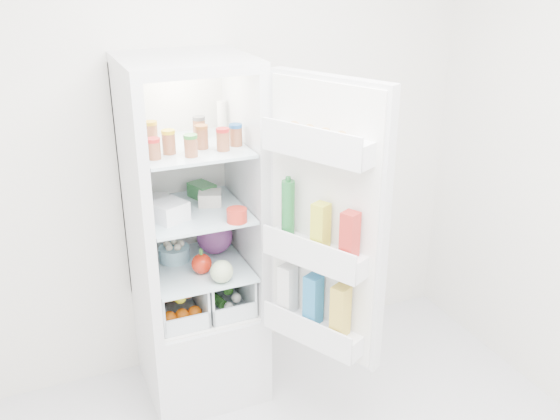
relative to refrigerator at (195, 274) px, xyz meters
name	(u,v)px	position (x,y,z in m)	size (l,w,h in m)	color
room_walls	(352,177)	(0.20, -1.25, 0.93)	(3.02, 3.02, 2.61)	white
refrigerator	(195,274)	(0.00, 0.00, 0.00)	(0.60, 0.60, 1.80)	silver
shelf_low	(197,267)	(0.00, -0.06, 0.07)	(0.49, 0.53, 0.01)	silver
shelf_mid	(194,211)	(0.00, -0.06, 0.38)	(0.49, 0.53, 0.01)	silver
shelf_top	(190,147)	(0.00, -0.06, 0.71)	(0.49, 0.53, 0.01)	silver
crisper_left	(175,294)	(-0.12, -0.06, -0.06)	(0.23, 0.46, 0.22)	silver
crisper_right	(221,284)	(0.12, -0.06, -0.06)	(0.23, 0.46, 0.22)	silver
condiment_jars	(191,140)	(-0.01, -0.12, 0.76)	(0.46, 0.34, 0.08)	#B21919
squeeze_bottle	(222,117)	(0.21, 0.10, 0.80)	(0.05, 0.05, 0.16)	white
tub_white	(170,211)	(-0.14, -0.14, 0.44)	(0.14, 0.14, 0.09)	white
tub_cream	(210,198)	(0.10, -0.02, 0.43)	(0.11, 0.11, 0.07)	beige
tin_red	(237,215)	(0.15, -0.28, 0.42)	(0.10, 0.10, 0.06)	red
foil_tray	(154,199)	(-0.16, 0.11, 0.41)	(0.15, 0.11, 0.04)	silver
tub_green	(202,191)	(0.09, 0.08, 0.43)	(0.09, 0.13, 0.08)	#3A7F43
red_cabbage	(215,236)	(0.13, 0.05, 0.18)	(0.19, 0.19, 0.19)	#531C4D
bell_pepper	(202,264)	(0.00, -0.15, 0.13)	(0.10, 0.10, 0.10)	red
mushroom_bowl	(174,253)	(-0.09, 0.05, 0.12)	(0.16, 0.16, 0.07)	#90C5D8
salad_bag	(222,271)	(0.07, -0.27, 0.14)	(0.11, 0.11, 0.11)	#B3C493
citrus_pile	(177,301)	(-0.13, -0.10, -0.08)	(0.20, 0.31, 0.16)	orange
veg_pile	(222,292)	(0.13, -0.06, -0.10)	(0.16, 0.30, 0.10)	#224717
fridge_door	(323,231)	(0.44, -0.60, 0.43)	(0.40, 0.57, 1.30)	silver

